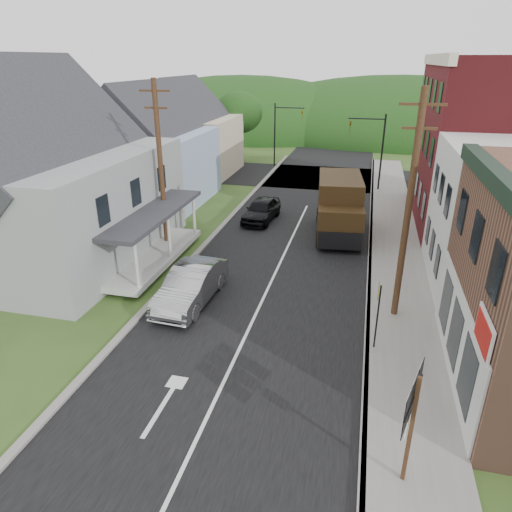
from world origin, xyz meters
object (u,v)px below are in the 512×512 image
Objects in this scene: silver_sedan at (191,286)px; warning_sign at (378,306)px; delivery_van at (339,207)px; dark_sedan at (261,210)px; route_sign_cluster at (412,415)px.

warning_sign is at bearing -10.46° from silver_sedan.
delivery_van reaches higher than silver_sedan.
warning_sign is at bearing -56.17° from dark_sedan.
route_sign_cluster reaches higher than dark_sedan.
warning_sign is (2.19, -11.79, 0.12)m from delivery_van.
route_sign_cluster is (8.47, -7.47, 1.37)m from silver_sedan.
warning_sign is at bearing -85.66° from delivery_van.
delivery_van is at bearing 63.53° from silver_sedan.
route_sign_cluster is at bearing -79.01° from warning_sign.
dark_sedan is (0.48, 11.43, -0.07)m from silver_sedan.
delivery_van is at bearing 115.86° from route_sign_cluster.
dark_sedan is 20.58m from route_sign_cluster.
delivery_van is 12.00m from warning_sign.
delivery_van is (5.08, -1.44, 1.01)m from dark_sedan.
delivery_van reaches higher than route_sign_cluster.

